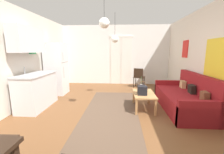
% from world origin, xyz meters
% --- Properties ---
extents(ground_plane, '(5.30, 7.48, 0.10)m').
position_xyz_m(ground_plane, '(0.00, 0.00, -0.05)').
color(ground_plane, brown).
extents(wall_back, '(4.90, 0.13, 2.61)m').
position_xyz_m(wall_back, '(0.01, 3.49, 1.30)').
color(wall_back, white).
rests_on(wall_back, ground_plane).
extents(wall_right, '(0.12, 7.08, 2.61)m').
position_xyz_m(wall_right, '(2.40, 0.01, 1.31)').
color(wall_right, silver).
rests_on(wall_right, ground_plane).
extents(wall_left, '(0.12, 7.08, 2.61)m').
position_xyz_m(wall_left, '(-2.40, 0.00, 1.31)').
color(wall_left, silver).
rests_on(wall_left, ground_plane).
extents(area_rug, '(1.31, 3.25, 0.01)m').
position_xyz_m(area_rug, '(0.03, 0.30, 0.01)').
color(area_rug, brown).
rests_on(area_rug, ground_plane).
extents(couch, '(0.93, 2.03, 0.92)m').
position_xyz_m(couch, '(1.94, 0.57, 0.28)').
color(couch, maroon).
rests_on(couch, ground_plane).
extents(coffee_table, '(0.52, 0.89, 0.43)m').
position_xyz_m(coffee_table, '(0.86, 0.51, 0.37)').
color(coffee_table, '#B27F4C').
rests_on(coffee_table, ground_plane).
extents(bamboo_vase, '(0.07, 0.07, 0.38)m').
position_xyz_m(bamboo_vase, '(0.83, 0.80, 0.51)').
color(bamboo_vase, beige).
rests_on(bamboo_vase, coffee_table).
extents(handbag, '(0.23, 0.30, 0.33)m').
position_xyz_m(handbag, '(0.80, 0.40, 0.54)').
color(handbag, black).
rests_on(handbag, coffee_table).
extents(refrigerator, '(0.64, 0.62, 1.77)m').
position_xyz_m(refrigerator, '(-1.97, 1.71, 0.88)').
color(refrigerator, white).
rests_on(refrigerator, ground_plane).
extents(kitchen_counter, '(0.58, 1.22, 2.09)m').
position_xyz_m(kitchen_counter, '(-1.99, 0.43, 0.80)').
color(kitchen_counter, silver).
rests_on(kitchen_counter, ground_plane).
extents(accent_chair, '(0.53, 0.51, 0.80)m').
position_xyz_m(accent_chair, '(0.99, 2.80, 0.46)').
color(accent_chair, black).
rests_on(accent_chair, ground_plane).
extents(pendant_lamp_near, '(0.22, 0.22, 0.64)m').
position_xyz_m(pendant_lamp_near, '(-0.09, 0.05, 2.08)').
color(pendant_lamp_near, black).
extents(pendant_lamp_far, '(0.22, 0.22, 0.87)m').
position_xyz_m(pendant_lamp_far, '(0.07, 1.34, 1.85)').
color(pendant_lamp_far, black).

